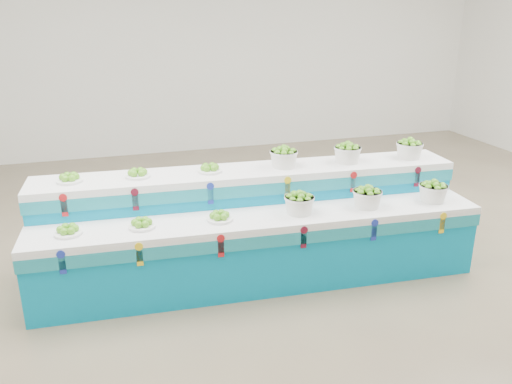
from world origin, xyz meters
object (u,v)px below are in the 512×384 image
(basket_lower_left, at_px, (299,203))
(basket_upper_right, at_px, (409,149))
(display_stand, at_px, (256,226))
(plate_upper_mid, at_px, (137,173))

(basket_lower_left, xyz_separation_m, basket_upper_right, (1.43, 0.44, 0.30))
(display_stand, relative_size, basket_lower_left, 15.10)
(display_stand, bearing_deg, plate_upper_mid, 166.48)
(plate_upper_mid, bearing_deg, basket_upper_right, -3.45)
(basket_lower_left, bearing_deg, display_stand, 139.74)
(basket_lower_left, relative_size, basket_upper_right, 1.00)
(basket_lower_left, relative_size, plate_upper_mid, 1.17)
(display_stand, height_order, basket_upper_right, basket_upper_right)
(plate_upper_mid, height_order, basket_upper_right, basket_upper_right)
(plate_upper_mid, xyz_separation_m, basket_upper_right, (2.85, -0.17, 0.06))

